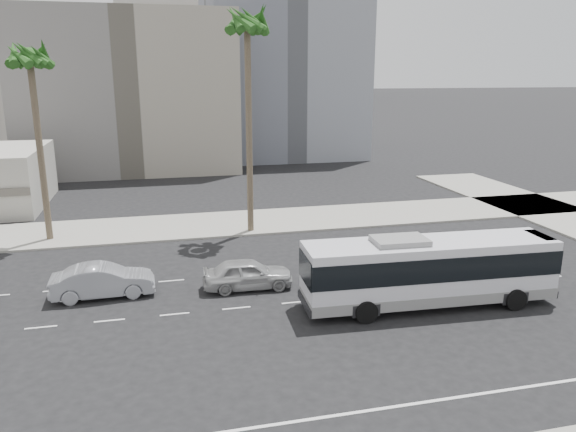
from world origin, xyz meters
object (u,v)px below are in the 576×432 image
object	(u,v)px
car_a	(248,274)
city_bus	(429,269)
palm_near	(247,28)
car_b	(103,281)
palm_mid	(30,61)

from	to	relation	value
car_a	city_bus	bearing A→B (deg)	-114.89
car_a	palm_near	xyz separation A→B (m)	(1.98, 10.56, 13.35)
car_b	palm_near	bearing A→B (deg)	-45.39
palm_near	city_bus	bearing A→B (deg)	-66.82
car_b	palm_mid	world-z (taller)	palm_mid
city_bus	car_a	size ratio (longest dim) A/B	2.63
car_b	city_bus	bearing A→B (deg)	-109.13
car_b	palm_mid	bearing A→B (deg)	19.96
city_bus	car_a	world-z (taller)	city_bus
car_b	palm_near	size ratio (longest dim) A/B	0.33
city_bus	palm_mid	world-z (taller)	palm_mid
city_bus	palm_mid	bearing A→B (deg)	144.25
car_a	car_b	world-z (taller)	car_b
city_bus	car_b	distance (m)	16.60
city_bus	car_b	bearing A→B (deg)	165.31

